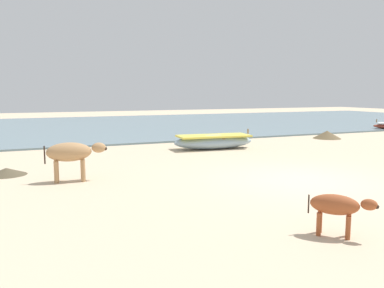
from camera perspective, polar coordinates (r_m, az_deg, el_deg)
The scene contains 7 objects.
ground at distance 10.71m, azimuth 15.53°, elevation -5.06°, with size 80.00×80.00×0.00m, color beige.
sea_water at distance 27.60m, azimuth -9.57°, elevation 2.70°, with size 60.00×20.00×0.08m, color slate.
fishing_boat_0 at distance 16.02m, azimuth 3.12°, elevation 0.40°, with size 3.40×1.48×0.77m.
cow_adult_tan at distance 10.55m, azimuth -16.92°, elevation -1.30°, with size 1.55×0.57×1.01m.
calf_near_rust at distance 6.71m, azimuth 20.09°, elevation -8.42°, with size 0.84×0.88×0.67m.
debris_pile_0 at distance 20.70m, azimuth 18.81°, elevation 1.28°, with size 1.36×1.36×0.39m, color brown.
debris_pile_1 at distance 12.10m, azimuth -25.10°, elevation -3.59°, with size 1.08×1.08×0.20m, color brown.
Camera 1 is at (-6.64, -8.09, 2.26)m, focal length 37.16 mm.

